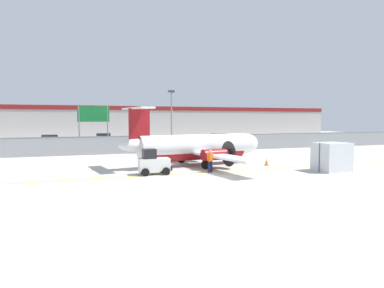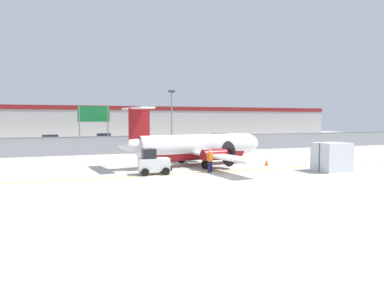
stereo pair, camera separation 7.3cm
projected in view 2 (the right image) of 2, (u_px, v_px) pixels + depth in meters
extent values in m
plane|color=#BCB7AD|center=(228.00, 176.00, 24.15)|extent=(140.00, 140.00, 0.00)
cube|color=yellow|center=(217.00, 172.00, 26.02)|extent=(84.00, 0.20, 0.01)
cube|color=gray|center=(163.00, 144.00, 40.97)|extent=(98.00, 0.04, 2.00)
cylinder|color=slate|center=(163.00, 135.00, 40.90)|extent=(98.00, 0.10, 0.10)
cube|color=#38383A|center=(143.00, 145.00, 51.84)|extent=(98.00, 17.00, 0.12)
cube|color=#BCB7B2|center=(125.00, 123.00, 68.98)|extent=(91.00, 8.00, 6.50)
cube|color=maroon|center=(128.00, 108.00, 65.02)|extent=(91.00, 0.20, 0.80)
cylinder|color=white|center=(196.00, 145.00, 29.39)|extent=(10.35, 3.35, 1.90)
ellipsoid|color=white|center=(246.00, 143.00, 31.90)|extent=(2.59, 2.13, 1.80)
ellipsoid|color=white|center=(136.00, 145.00, 26.87)|extent=(2.99, 1.45, 1.05)
cylinder|color=maroon|center=(196.00, 151.00, 29.43)|extent=(9.26, 2.79, 1.48)
cube|color=white|center=(197.00, 152.00, 29.48)|extent=(3.90, 16.06, 0.18)
cylinder|color=maroon|center=(185.00, 149.00, 31.86)|extent=(2.31, 1.21, 0.90)
cone|color=black|center=(196.00, 149.00, 32.40)|extent=(0.51, 0.50, 0.44)
cylinder|color=#262626|center=(198.00, 149.00, 32.47)|extent=(0.34, 2.08, 2.10)
cylinder|color=maroon|center=(215.00, 155.00, 27.28)|extent=(2.31, 1.21, 0.90)
cone|color=black|center=(227.00, 154.00, 27.82)|extent=(0.51, 0.50, 0.44)
cylinder|color=#262626|center=(228.00, 154.00, 27.89)|extent=(0.34, 2.08, 2.10)
cube|color=maroon|center=(139.00, 128.00, 26.89)|extent=(1.71, 0.42, 3.10)
cube|color=white|center=(137.00, 108.00, 26.72)|extent=(1.78, 4.91, 0.14)
cylinder|color=#59595B|center=(230.00, 154.00, 31.14)|extent=(0.16, 0.16, 0.97)
cylinder|color=black|center=(230.00, 160.00, 31.18)|extent=(0.63, 0.30, 0.60)
cylinder|color=#59595B|center=(181.00, 154.00, 31.26)|extent=(0.16, 0.16, 0.90)
cylinder|color=black|center=(181.00, 159.00, 31.30)|extent=(0.78, 0.33, 0.76)
cylinder|color=#59595B|center=(206.00, 159.00, 27.37)|extent=(0.16, 0.16, 0.90)
cylinder|color=black|center=(206.00, 164.00, 27.41)|extent=(0.78, 0.33, 0.76)
cube|color=silver|center=(154.00, 164.00, 24.75)|extent=(2.23, 1.16, 0.90)
cube|color=black|center=(149.00, 154.00, 24.59)|extent=(0.93, 1.02, 0.70)
cube|color=black|center=(169.00, 168.00, 25.13)|extent=(0.19, 1.10, 0.30)
cylinder|color=black|center=(162.00, 169.00, 25.59)|extent=(0.56, 0.19, 0.56)
cylinder|color=black|center=(166.00, 171.00, 24.45)|extent=(0.56, 0.19, 0.56)
cylinder|color=black|center=(142.00, 170.00, 25.12)|extent=(0.56, 0.19, 0.56)
cylinder|color=black|center=(145.00, 172.00, 23.99)|extent=(0.56, 0.19, 0.56)
cylinder|color=#191E4C|center=(209.00, 167.00, 25.65)|extent=(0.17, 0.17, 0.85)
cylinder|color=#191E4C|center=(211.00, 167.00, 25.72)|extent=(0.17, 0.17, 0.85)
cylinder|color=orange|center=(210.00, 157.00, 25.63)|extent=(0.36, 0.36, 0.60)
cylinder|color=orange|center=(207.00, 157.00, 25.55)|extent=(0.10, 0.10, 0.55)
cylinder|color=orange|center=(213.00, 157.00, 25.71)|extent=(0.10, 0.10, 0.55)
sphere|color=tan|center=(210.00, 151.00, 25.60)|extent=(0.22, 0.22, 0.22)
cube|color=silver|center=(332.00, 157.00, 26.31)|extent=(2.48, 2.10, 2.20)
cube|color=#333338|center=(332.00, 157.00, 26.31)|extent=(2.44, 0.18, 2.20)
cube|color=orange|center=(267.00, 165.00, 29.60)|extent=(0.36, 0.36, 0.04)
cone|color=orange|center=(267.00, 162.00, 29.57)|extent=(0.28, 0.28, 0.60)
cylinder|color=white|center=(267.00, 161.00, 29.57)|extent=(0.17, 0.17, 0.08)
cube|color=orange|center=(245.00, 161.00, 32.24)|extent=(0.36, 0.36, 0.04)
cone|color=orange|center=(245.00, 158.00, 32.22)|extent=(0.28, 0.28, 0.60)
cylinder|color=white|center=(245.00, 157.00, 32.22)|extent=(0.17, 0.17, 0.08)
cube|color=slate|center=(51.00, 141.00, 50.95)|extent=(4.38, 2.20, 0.80)
cube|color=#262D38|center=(50.00, 136.00, 50.83)|extent=(2.37, 1.82, 0.56)
cylinder|color=black|center=(61.00, 142.00, 52.40)|extent=(0.62, 0.27, 0.60)
cylinder|color=black|center=(62.00, 143.00, 50.80)|extent=(0.62, 0.27, 0.60)
cylinder|color=black|center=(41.00, 143.00, 51.15)|extent=(0.62, 0.27, 0.60)
cylinder|color=black|center=(41.00, 144.00, 49.54)|extent=(0.62, 0.27, 0.60)
cube|color=black|center=(103.00, 139.00, 56.03)|extent=(4.25, 1.83, 0.80)
cube|color=#262D38|center=(104.00, 135.00, 56.03)|extent=(2.25, 1.63, 0.56)
cylinder|color=black|center=(94.00, 141.00, 54.77)|extent=(0.61, 0.22, 0.60)
cylinder|color=black|center=(94.00, 141.00, 56.48)|extent=(0.61, 0.22, 0.60)
cylinder|color=black|center=(112.00, 141.00, 55.63)|extent=(0.61, 0.22, 0.60)
cylinder|color=black|center=(111.00, 140.00, 57.34)|extent=(0.61, 0.22, 0.60)
cube|color=slate|center=(179.00, 142.00, 49.72)|extent=(4.25, 1.84, 0.80)
cube|color=#262D38|center=(178.00, 137.00, 49.62)|extent=(2.25, 1.63, 0.56)
cylinder|color=black|center=(186.00, 143.00, 51.09)|extent=(0.61, 0.22, 0.60)
cylinder|color=black|center=(190.00, 144.00, 49.43)|extent=(0.61, 0.22, 0.60)
cylinder|color=black|center=(168.00, 144.00, 50.07)|extent=(0.61, 0.22, 0.60)
cylinder|color=black|center=(172.00, 144.00, 48.40)|extent=(0.61, 0.22, 0.60)
cube|color=silver|center=(219.00, 139.00, 55.49)|extent=(4.37, 2.18, 0.80)
cube|color=#262D38|center=(220.00, 135.00, 55.48)|extent=(2.37, 1.81, 0.56)
cylinder|color=black|center=(212.00, 142.00, 54.33)|extent=(0.62, 0.27, 0.60)
cylinder|color=black|center=(209.00, 141.00, 56.08)|extent=(0.62, 0.27, 0.60)
cylinder|color=black|center=(229.00, 141.00, 54.96)|extent=(0.62, 0.27, 0.60)
cylinder|color=black|center=(225.00, 141.00, 56.71)|extent=(0.62, 0.27, 0.60)
cylinder|color=slate|center=(172.00, 124.00, 39.05)|extent=(0.16, 0.16, 7.00)
cube|color=#333333|center=(172.00, 91.00, 38.79)|extent=(0.70, 0.30, 0.24)
cylinder|color=slate|center=(80.00, 130.00, 39.23)|extent=(0.14, 0.14, 5.50)
cylinder|color=slate|center=(108.00, 130.00, 40.30)|extent=(0.14, 0.14, 5.50)
cube|color=#14662D|center=(94.00, 114.00, 39.63)|extent=(3.60, 0.10, 1.80)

